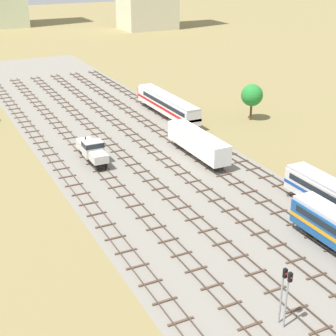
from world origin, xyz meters
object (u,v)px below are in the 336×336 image
(diesel_railcar_right_far, at_px, (167,104))
(freight_boxcar_centre_right_mid, at_px, (198,142))
(signal_post_near, at_px, (288,292))
(signal_post_nearest, at_px, (283,288))
(shunter_loco_left_midfar, at_px, (92,149))

(diesel_railcar_right_far, bearing_deg, freight_boxcar_centre_right_mid, -103.72)
(diesel_railcar_right_far, xyz_separation_m, signal_post_near, (-16.88, -55.44, 0.88))
(signal_post_nearest, bearing_deg, shunter_loco_left_midfar, 93.43)
(freight_boxcar_centre_right_mid, xyz_separation_m, signal_post_nearest, (-12.07, -35.07, 1.02))
(shunter_loco_left_midfar, bearing_deg, diesel_railcar_right_far, 37.10)
(freight_boxcar_centre_right_mid, height_order, signal_post_near, signal_post_near)
(freight_boxcar_centre_right_mid, bearing_deg, signal_post_near, -108.67)
(freight_boxcar_centre_right_mid, height_order, diesel_railcar_right_far, diesel_railcar_right_far)
(signal_post_near, bearing_deg, signal_post_nearest, 90.00)
(shunter_loco_left_midfar, xyz_separation_m, diesel_railcar_right_far, (19.29, 14.59, 0.59))
(freight_boxcar_centre_right_mid, relative_size, signal_post_nearest, 2.56)
(diesel_railcar_right_far, bearing_deg, signal_post_nearest, -107.12)
(freight_boxcar_centre_right_mid, bearing_deg, shunter_loco_left_midfar, 160.45)
(freight_boxcar_centre_right_mid, relative_size, shunter_loco_left_midfar, 1.65)
(freight_boxcar_centre_right_mid, distance_m, diesel_railcar_right_far, 20.31)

